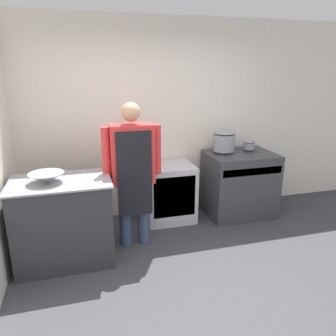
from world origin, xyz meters
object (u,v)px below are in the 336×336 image
Objects in this scene: person_cook at (133,167)px; mixing_bowl at (46,178)px; stock_pot at (224,141)px; stove at (239,184)px; fridge_unit at (169,192)px; sauce_pot at (249,145)px.

mixing_bowl is (-0.91, -0.17, 0.01)m from person_cook.
stock_pot is (1.39, 0.58, 0.10)m from person_cook.
mixing_bowl is (-2.51, -0.63, 0.52)m from stove.
sauce_pot is at bearing 1.60° from fridge_unit.
mixing_bowl is 2.80m from sauce_pot.
stock_pot is (0.81, 0.03, 0.67)m from fridge_unit.
fridge_unit is 0.98m from person_cook.
sauce_pot reaches higher than stove.
person_cook is 10.33× the size of sauce_pot.
person_cook is 5.65× the size of stock_pot.
mixing_bowl is 1.19× the size of stock_pot.
mixing_bowl is 2.18× the size of sauce_pot.
mixing_bowl reaches higher than stove.
stove is 0.55× the size of person_cook.
stove is 0.58m from sauce_pot.
stove is 0.66m from stock_pot.
stock_pot is at bearing 22.56° from person_cook.
fridge_unit is at bearing -178.40° from sauce_pot.
stock_pot is (-0.21, 0.12, 0.61)m from stove.
stove reaches higher than fridge_unit.
stock_pot reaches higher than sauce_pot.
stock_pot reaches higher than fridge_unit.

